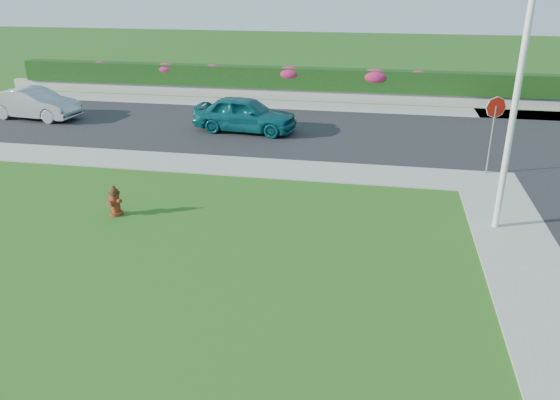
% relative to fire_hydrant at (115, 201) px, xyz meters
% --- Properties ---
extents(ground, '(120.00, 120.00, 0.00)m').
position_rel_fire_hydrant_xyz_m(ground, '(3.63, -4.31, -0.41)').
color(ground, black).
rests_on(ground, ground).
extents(street_far, '(26.00, 8.00, 0.04)m').
position_rel_fire_hydrant_xyz_m(street_far, '(-1.37, 9.69, -0.39)').
color(street_far, black).
rests_on(street_far, ground).
extents(sidewalk_far, '(24.00, 2.00, 0.04)m').
position_rel_fire_hydrant_xyz_m(sidewalk_far, '(-2.37, 4.69, -0.39)').
color(sidewalk_far, gray).
rests_on(sidewalk_far, ground).
extents(curb_corner, '(2.00, 2.00, 0.04)m').
position_rel_fire_hydrant_xyz_m(curb_corner, '(10.63, 4.69, -0.39)').
color(curb_corner, gray).
rests_on(curb_corner, ground).
extents(sidewalk_beyond, '(34.00, 2.00, 0.04)m').
position_rel_fire_hydrant_xyz_m(sidewalk_beyond, '(2.63, 14.69, -0.39)').
color(sidewalk_beyond, gray).
rests_on(sidewalk_beyond, ground).
extents(retaining_wall, '(34.00, 0.40, 0.60)m').
position_rel_fire_hydrant_xyz_m(retaining_wall, '(2.63, 16.19, -0.11)').
color(retaining_wall, gray).
rests_on(retaining_wall, ground).
extents(hedge, '(32.00, 0.90, 1.10)m').
position_rel_fire_hydrant_xyz_m(hedge, '(2.63, 16.29, 0.74)').
color(hedge, black).
rests_on(hedge, retaining_wall).
extents(fire_hydrant, '(0.45, 0.42, 0.86)m').
position_rel_fire_hydrant_xyz_m(fire_hydrant, '(0.00, 0.00, 0.00)').
color(fire_hydrant, '#571B0D').
rests_on(fire_hydrant, ground).
extents(sedan_teal, '(4.53, 2.19, 1.49)m').
position_rel_fire_hydrant_xyz_m(sedan_teal, '(1.39, 9.22, 0.38)').
color(sedan_teal, '#0B4D55').
rests_on(sedan_teal, street_far).
extents(sedan_silver, '(4.40, 1.99, 1.40)m').
position_rel_fire_hydrant_xyz_m(sedan_silver, '(-8.75, 9.59, 0.33)').
color(sedan_silver, '#93959A').
rests_on(sedan_silver, street_far).
extents(utility_pole, '(0.16, 0.16, 6.66)m').
position_rel_fire_hydrant_xyz_m(utility_pole, '(10.27, 1.11, 2.92)').
color(utility_pole, silver).
rests_on(utility_pole, ground).
extents(stop_sign, '(0.68, 0.27, 2.64)m').
position_rel_fire_hydrant_xyz_m(stop_sign, '(10.70, 5.51, 1.56)').
color(stop_sign, slate).
rests_on(stop_sign, ground).
extents(flower_clump_a, '(1.04, 0.67, 0.52)m').
position_rel_fire_hydrant_xyz_m(flower_clump_a, '(-8.80, 16.19, 1.09)').
color(flower_clump_a, '#AB1D52').
rests_on(flower_clump_a, hedge).
extents(flower_clump_b, '(1.26, 0.81, 0.63)m').
position_rel_fire_hydrant_xyz_m(flower_clump_b, '(-4.86, 16.19, 1.04)').
color(flower_clump_b, '#AB1D52').
rests_on(flower_clump_b, hedge).
extents(flower_clump_c, '(1.09, 0.70, 0.54)m').
position_rel_fire_hydrant_xyz_m(flower_clump_c, '(-2.16, 16.19, 1.08)').
color(flower_clump_c, '#AB1D52').
rests_on(flower_clump_c, hedge).
extents(flower_clump_d, '(1.44, 0.93, 0.72)m').
position_rel_fire_hydrant_xyz_m(flower_clump_d, '(2.10, 16.19, 1.01)').
color(flower_clump_d, '#AB1D52').
rests_on(flower_clump_d, hedge).
extents(flower_clump_e, '(1.56, 1.00, 0.78)m').
position_rel_fire_hydrant_xyz_m(flower_clump_e, '(6.62, 16.19, 0.98)').
color(flower_clump_e, '#AB1D52').
rests_on(flower_clump_e, hedge).
extents(flower_clump_f, '(1.03, 0.66, 0.52)m').
position_rel_fire_hydrant_xyz_m(flower_clump_f, '(8.80, 16.19, 1.09)').
color(flower_clump_f, '#AB1D52').
rests_on(flower_clump_f, hedge).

